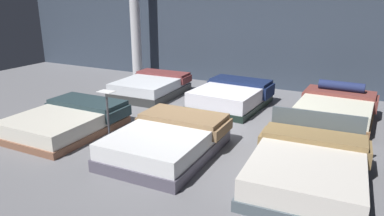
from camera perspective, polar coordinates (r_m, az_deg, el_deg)
ground_plane at (r=7.38m, az=1.85°, el=-3.33°), size 18.00×18.00×0.02m
showroom_back_wall at (r=10.59m, az=11.29°, el=12.56°), size 18.00×0.06×3.50m
bed_0 at (r=7.59m, az=-19.26°, el=-1.92°), size 1.74×2.16×0.49m
bed_1 at (r=6.16m, az=-3.91°, el=-5.19°), size 1.65×2.18×0.54m
bed_2 at (r=5.47m, az=17.95°, el=-9.18°), size 1.74×2.20×0.82m
bed_3 at (r=9.79m, az=-6.50°, el=3.39°), size 1.57×2.06×0.52m
bed_4 at (r=8.79m, az=6.27°, el=1.89°), size 1.64×2.07×0.56m
bed_5 at (r=8.33m, az=21.93°, el=-0.20°), size 1.60×1.96×0.76m
price_sign at (r=6.62m, az=-13.15°, el=-2.61°), size 0.28×0.24×1.01m
support_pillar at (r=11.74m, az=-9.02°, el=13.16°), size 0.32×0.32×3.50m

